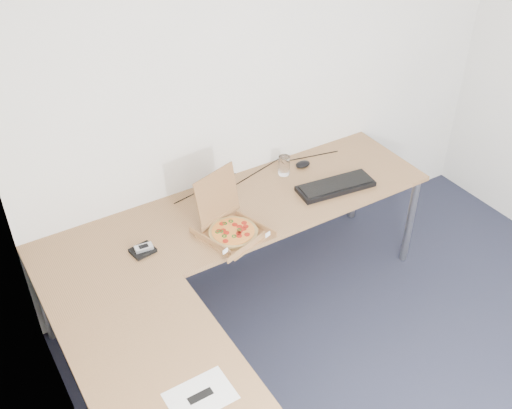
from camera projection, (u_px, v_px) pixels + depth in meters
room_shell at (498, 242)px, 2.63m from camera, size 3.50×3.50×2.50m
desk at (227, 272)px, 3.28m from camera, size 2.50×2.20×0.73m
pizza_box at (231, 229)px, 3.47m from camera, size 0.32×0.37×0.32m
drinking_glass at (284, 165)px, 3.96m from camera, size 0.07×0.07×0.13m
keyboard at (336, 186)px, 3.86m from camera, size 0.52×0.24×0.03m
mouse at (303, 164)px, 4.06m from camera, size 0.11×0.07×0.04m
wallet at (143, 250)px, 3.36m from camera, size 0.14×0.12×0.02m
phone at (144, 248)px, 3.35m from camera, size 0.10×0.06×0.02m
paper_sheet at (200, 396)px, 2.61m from camera, size 0.29×0.21×0.00m
cable_bundle at (254, 174)px, 4.00m from camera, size 0.60×0.12×0.01m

